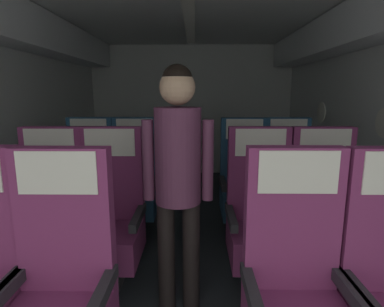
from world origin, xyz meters
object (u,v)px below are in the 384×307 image
at_px(seat_a_left_aisle, 59,298).
at_px(seat_b_right_window, 260,221).
at_px(seat_b_left_window, 50,221).
at_px(seat_c_left_window, 89,186).
at_px(flight_attendant, 178,167).
at_px(seat_b_left_aisle, 110,221).
at_px(seat_c_left_aisle, 135,186).
at_px(seat_c_right_aisle, 288,186).
at_px(seat_c_right_window, 244,187).
at_px(seat_a_right_window, 297,296).
at_px(seat_b_right_aisle, 324,221).

relative_size(seat_a_left_aisle, seat_b_right_window, 1.00).
relative_size(seat_b_left_window, seat_c_left_window, 1.00).
height_order(seat_b_right_window, flight_attendant, flight_attendant).
xyz_separation_m(seat_b_left_aisle, seat_c_left_aisle, (0.01, 0.87, 0.00)).
xyz_separation_m(seat_c_left_window, seat_c_right_aisle, (2.00, 0.00, 0.00)).
height_order(seat_b_left_aisle, seat_c_right_window, same).
bearing_deg(seat_b_right_window, seat_c_left_aisle, 141.45).
xyz_separation_m(seat_a_right_window, seat_b_left_aisle, (-1.09, 0.85, 0.00)).
distance_m(seat_a_right_window, seat_b_left_window, 1.75).
height_order(seat_c_left_window, seat_c_left_aisle, same).
distance_m(seat_b_right_aisle, seat_b_right_window, 0.47).
bearing_deg(seat_c_right_window, seat_c_left_window, 179.36).
bearing_deg(seat_b_left_aisle, seat_c_right_aisle, 29.45).
relative_size(seat_b_left_window, seat_b_right_aisle, 1.00).
distance_m(seat_b_left_aisle, seat_b_right_window, 1.10).
distance_m(seat_b_left_window, seat_c_right_window, 1.77).
xyz_separation_m(seat_b_right_window, seat_c_right_window, (0.01, 0.84, 0.00)).
distance_m(seat_b_left_window, flight_attendant, 1.11).
bearing_deg(seat_c_right_aisle, flight_attendant, -131.33).
relative_size(seat_b_left_aisle, seat_c_right_aisle, 1.00).
xyz_separation_m(seat_b_left_window, seat_c_right_aisle, (1.99, 0.88, 0.00)).
distance_m(seat_a_right_window, seat_c_left_aisle, 2.03).
bearing_deg(seat_b_right_aisle, seat_c_left_window, 156.83).
bearing_deg(seat_a_right_window, seat_b_right_aisle, 61.28).
xyz_separation_m(seat_a_right_window, seat_c_left_window, (-1.54, 1.72, 0.00)).
height_order(seat_b_left_window, seat_b_right_window, same).
height_order(seat_b_left_window, seat_b_left_aisle, same).
bearing_deg(seat_c_right_aisle, seat_c_right_window, -177.46).
distance_m(seat_c_left_aisle, seat_c_right_window, 1.10).
bearing_deg(seat_c_left_aisle, seat_b_right_window, -38.55).
relative_size(seat_c_right_window, flight_attendant, 0.74).
bearing_deg(seat_b_left_window, seat_c_left_aisle, 62.79).
bearing_deg(seat_a_right_window, flight_attendant, 136.29).
xyz_separation_m(seat_b_right_aisle, seat_c_right_window, (-0.46, 0.84, 0.00)).
distance_m(seat_b_left_window, seat_b_right_window, 1.54).
xyz_separation_m(seat_c_left_aisle, seat_c_right_window, (1.10, -0.02, 0.00)).
distance_m(seat_b_right_aisle, flight_attendant, 1.19).
distance_m(seat_c_right_aisle, seat_c_right_window, 0.44).
bearing_deg(seat_b_right_aisle, seat_c_right_aisle, 90.93).
relative_size(seat_b_left_window, seat_b_left_aisle, 1.00).
bearing_deg(seat_a_left_aisle, seat_b_left_aisle, 89.90).
xyz_separation_m(seat_b_left_window, seat_c_left_window, (-0.01, 0.88, 0.00)).
height_order(seat_b_left_aisle, seat_c_left_aisle, same).
xyz_separation_m(seat_b_right_aisle, seat_c_left_aisle, (-1.55, 0.86, 0.00)).
relative_size(seat_a_right_window, seat_b_left_window, 1.00).
height_order(seat_c_right_aisle, flight_attendant, flight_attendant).
bearing_deg(seat_b_left_aisle, seat_c_left_window, 117.32).
bearing_deg(seat_a_left_aisle, seat_b_left_window, 116.78).
bearing_deg(seat_c_left_aisle, seat_a_right_window, -57.89).
height_order(seat_b_left_aisle, seat_c_left_window, same).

